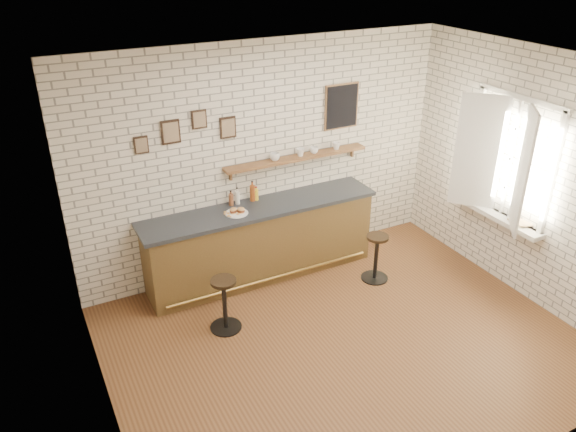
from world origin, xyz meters
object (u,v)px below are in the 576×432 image
bar_stool_left (225,303)px  book_lower (514,223)px  bar_counter (261,241)px  bar_stool_right (376,256)px  book_upper (516,222)px  shelf_cup_c (314,150)px  sandwich_plate (237,213)px  bitters_bottle_white (237,197)px  bitters_bottle_amber (252,193)px  ciabatta_sandwich (237,210)px  condiment_bottle_yellow (256,194)px  shelf_cup_b (300,152)px  bitters_bottle_brown (231,199)px  shelf_cup_a (275,157)px  shelf_cup_d (336,146)px

bar_stool_left → book_lower: (3.46, -0.85, 0.59)m
bar_counter → bar_stool_right: 1.50m
book_upper → shelf_cup_c: bearing=156.3°
book_lower → shelf_cup_c: bearing=126.3°
sandwich_plate → book_lower: 3.38m
bitters_bottle_white → bar_stool_left: bearing=-121.0°
bitters_bottle_amber → book_upper: 3.25m
ciabatta_sandwich → book_upper: size_ratio=0.92×
condiment_bottle_yellow → shelf_cup_c: (0.84, 0.00, 0.46)m
shelf_cup_b → shelf_cup_c: bearing=-37.1°
bitters_bottle_brown → sandwich_plate: bearing=-97.4°
bitters_bottle_brown → shelf_cup_a: shelf_cup_a is taller
book_upper → bitters_bottle_amber: bearing=168.2°
bar_counter → bar_stool_left: bar_counter is taller
ciabatta_sandwich → shelf_cup_b: size_ratio=1.93×
shelf_cup_b → book_upper: bearing=-82.0°
bitters_bottle_amber → bitters_bottle_white: bearing=-180.0°
bitters_bottle_white → bar_stool_right: (1.50, -0.97, -0.76)m
shelf_cup_d → ciabatta_sandwich: bearing=-173.4°
condiment_bottle_yellow → shelf_cup_a: bearing=0.8°
shelf_cup_d → book_upper: shelf_cup_d is taller
bitters_bottle_brown → shelf_cup_d: size_ratio=1.93×
book_upper → bar_stool_right: bearing=168.8°
bitters_bottle_amber → bar_stool_left: bearing=-128.7°
bitters_bottle_brown → book_lower: size_ratio=0.97×
ciabatta_sandwich → condiment_bottle_yellow: 0.45m
ciabatta_sandwich → bar_stool_right: size_ratio=0.33×
ciabatta_sandwich → bar_stool_left: size_ratio=0.32×
bitters_bottle_amber → shelf_cup_b: (0.69, 0.00, 0.43)m
bar_stool_left → shelf_cup_b: (1.53, 1.04, 1.20)m
shelf_cup_d → book_lower: bearing=-56.4°
sandwich_plate → shelf_cup_a: 0.88m
sandwich_plate → book_upper: (2.95, -1.67, -0.06)m
condiment_bottle_yellow → bar_stool_right: bearing=-37.9°
condiment_bottle_yellow → book_upper: condiment_bottle_yellow is taller
shelf_cup_c → bar_counter: bearing=107.2°
shelf_cup_b → book_upper: 2.79m
ciabatta_sandwich → bar_stool_left: 1.18m
condiment_bottle_yellow → book_lower: 3.19m
bar_counter → bitters_bottle_amber: 0.65m
bar_stool_right → shelf_cup_b: 1.66m
bar_stool_left → bar_stool_right: bar_stool_left is taller
ciabatta_sandwich → bar_counter: bearing=8.6°
condiment_bottle_yellow → shelf_cup_b: 0.79m
bar_stool_right → shelf_cup_b: bearing=121.7°
book_lower → bar_stool_left: bearing=160.0°
bar_stool_left → book_upper: size_ratio=2.86×
sandwich_plate → shelf_cup_d: size_ratio=2.71×
bar_counter → sandwich_plate: (-0.35, -0.05, 0.51)m
condiment_bottle_yellow → bar_stool_left: condiment_bottle_yellow is taller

